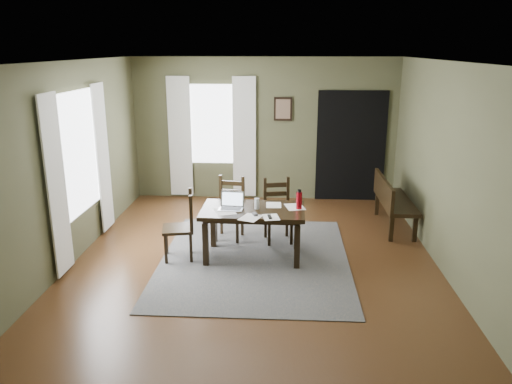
# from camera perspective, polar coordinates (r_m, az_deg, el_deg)

# --- Properties ---
(ground) EXTENTS (5.00, 6.00, 0.01)m
(ground) POSITION_cam_1_polar(r_m,az_deg,el_deg) (7.07, -0.14, -7.75)
(ground) COLOR #492C16
(room_shell) EXTENTS (5.02, 6.02, 2.71)m
(room_shell) POSITION_cam_1_polar(r_m,az_deg,el_deg) (6.54, -0.16, 6.87)
(room_shell) COLOR #4C4E33
(room_shell) RESTS_ON ground
(rug) EXTENTS (2.60, 3.20, 0.01)m
(rug) POSITION_cam_1_polar(r_m,az_deg,el_deg) (7.06, -0.14, -7.66)
(rug) COLOR #494949
(rug) RESTS_ON ground
(dining_table) EXTENTS (1.43, 0.87, 0.71)m
(dining_table) POSITION_cam_1_polar(r_m,az_deg,el_deg) (6.91, -0.35, -2.62)
(dining_table) COLOR black
(dining_table) RESTS_ON rug
(chair_end) EXTENTS (0.50, 0.50, 0.96)m
(chair_end) POSITION_cam_1_polar(r_m,az_deg,el_deg) (7.01, -8.51, -3.92)
(chair_end) COLOR black
(chair_end) RESTS_ON rug
(chair_back_left) EXTENTS (0.47, 0.47, 0.95)m
(chair_back_left) POSITION_cam_1_polar(r_m,az_deg,el_deg) (7.69, -3.00, -1.95)
(chair_back_left) COLOR black
(chair_back_left) RESTS_ON rug
(chair_back_right) EXTENTS (0.49, 0.49, 0.95)m
(chair_back_right) POSITION_cam_1_polar(r_m,az_deg,el_deg) (7.59, 2.51, -2.20)
(chair_back_right) COLOR black
(chair_back_right) RESTS_ON rug
(bench) EXTENTS (0.47, 1.47, 0.83)m
(bench) POSITION_cam_1_polar(r_m,az_deg,el_deg) (8.42, 15.21, -0.71)
(bench) COLOR black
(bench) RESTS_ON ground
(laptop) EXTENTS (0.35, 0.29, 0.23)m
(laptop) POSITION_cam_1_polar(r_m,az_deg,el_deg) (6.89, -2.80, -1.42)
(laptop) COLOR #B7B7BC
(laptop) RESTS_ON dining_table
(computer_mouse) EXTENTS (0.08, 0.11, 0.03)m
(computer_mouse) POSITION_cam_1_polar(r_m,az_deg,el_deg) (6.61, -0.11, -2.57)
(computer_mouse) COLOR #3F3F42
(computer_mouse) RESTS_ON dining_table
(tv_remote) EXTENTS (0.07, 0.16, 0.02)m
(tv_remote) POSITION_cam_1_polar(r_m,az_deg,el_deg) (6.54, 1.58, -2.86)
(tv_remote) COLOR black
(tv_remote) RESTS_ON dining_table
(drinking_glass) EXTENTS (0.08, 0.08, 0.15)m
(drinking_glass) POSITION_cam_1_polar(r_m,az_deg,el_deg) (6.86, 0.11, -1.34)
(drinking_glass) COLOR silver
(drinking_glass) RESTS_ON dining_table
(water_bottle) EXTENTS (0.09, 0.09, 0.28)m
(water_bottle) POSITION_cam_1_polar(r_m,az_deg,el_deg) (6.86, 4.95, -0.93)
(water_bottle) COLOR #A90D19
(water_bottle) RESTS_ON dining_table
(paper_a) EXTENTS (0.35, 0.40, 0.00)m
(paper_a) POSITION_cam_1_polar(r_m,az_deg,el_deg) (6.79, -3.57, -2.21)
(paper_a) COLOR white
(paper_a) RESTS_ON dining_table
(paper_b) EXTENTS (0.25, 0.30, 0.00)m
(paper_b) POSITION_cam_1_polar(r_m,az_deg,el_deg) (6.55, 1.72, -2.90)
(paper_b) COLOR white
(paper_b) RESTS_ON dining_table
(paper_c) EXTENTS (0.22, 0.28, 0.00)m
(paper_c) POSITION_cam_1_polar(r_m,az_deg,el_deg) (7.04, 2.03, -1.50)
(paper_c) COLOR white
(paper_c) RESTS_ON dining_table
(paper_d) EXTENTS (0.31, 0.36, 0.00)m
(paper_d) POSITION_cam_1_polar(r_m,az_deg,el_deg) (6.98, 4.46, -1.71)
(paper_d) COLOR white
(paper_d) RESTS_ON dining_table
(paper_e) EXTENTS (0.33, 0.37, 0.00)m
(paper_e) POSITION_cam_1_polar(r_m,az_deg,el_deg) (6.53, -0.64, -2.94)
(paper_e) COLOR white
(paper_e) RESTS_ON dining_table
(window_left) EXTENTS (0.01, 1.30, 1.70)m
(window_left) POSITION_cam_1_polar(r_m,az_deg,el_deg) (7.37, -19.64, 4.20)
(window_left) COLOR white
(window_left) RESTS_ON ground
(window_back) EXTENTS (1.00, 0.01, 1.50)m
(window_back) POSITION_cam_1_polar(r_m,az_deg,el_deg) (9.62, -5.06, 7.72)
(window_back) COLOR white
(window_back) RESTS_ON ground
(curtain_left_near) EXTENTS (0.03, 0.48, 2.30)m
(curtain_left_near) POSITION_cam_1_polar(r_m,az_deg,el_deg) (6.69, -21.85, 0.60)
(curtain_left_near) COLOR silver
(curtain_left_near) RESTS_ON ground
(curtain_left_far) EXTENTS (0.03, 0.48, 2.30)m
(curtain_left_far) POSITION_cam_1_polar(r_m,az_deg,el_deg) (8.16, -17.10, 3.72)
(curtain_left_far) COLOR silver
(curtain_left_far) RESTS_ON ground
(curtain_back_left) EXTENTS (0.44, 0.03, 2.30)m
(curtain_back_left) POSITION_cam_1_polar(r_m,az_deg,el_deg) (9.74, -8.68, 6.21)
(curtain_back_left) COLOR silver
(curtain_back_left) RESTS_ON ground
(curtain_back_right) EXTENTS (0.44, 0.03, 2.30)m
(curtain_back_right) POSITION_cam_1_polar(r_m,az_deg,el_deg) (9.56, -1.35, 6.21)
(curtain_back_right) COLOR silver
(curtain_back_right) RESTS_ON ground
(framed_picture) EXTENTS (0.34, 0.03, 0.44)m
(framed_picture) POSITION_cam_1_polar(r_m,az_deg,el_deg) (9.48, 3.10, 9.46)
(framed_picture) COLOR black
(framed_picture) RESTS_ON ground
(doorway_back) EXTENTS (1.30, 0.03, 2.10)m
(doorway_back) POSITION_cam_1_polar(r_m,az_deg,el_deg) (9.67, 10.80, 5.13)
(doorway_back) COLOR black
(doorway_back) RESTS_ON ground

